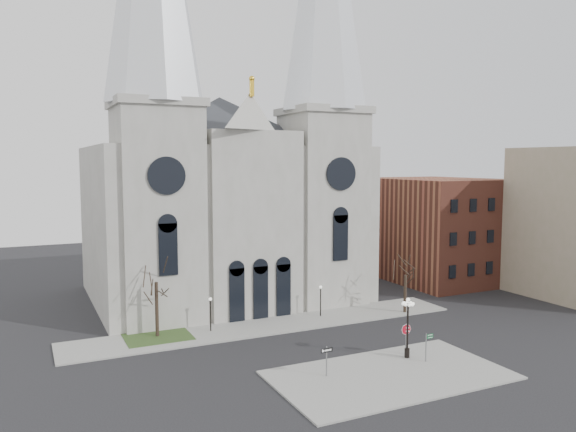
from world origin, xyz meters
name	(u,v)px	position (x,y,z in m)	size (l,w,h in m)	color
ground	(324,361)	(0.00, 0.00, 0.00)	(160.00, 160.00, 0.00)	black
sidewalk_near	(390,375)	(3.00, -5.00, 0.07)	(18.00, 10.00, 0.14)	gray
sidewalk_far	(270,325)	(0.00, 11.00, 0.07)	(40.00, 6.00, 0.14)	gray
grass_patch	(157,337)	(-11.00, 12.00, 0.09)	(6.00, 5.00, 0.18)	#2B421C
cathedral	(229,143)	(0.00, 22.86, 18.48)	(33.00, 26.66, 54.00)	gray
bg_building_brick	(436,229)	(30.00, 22.00, 7.00)	(14.00, 18.00, 14.00)	brown
tree_left	(156,279)	(-11.00, 12.00, 5.58)	(3.20, 3.20, 7.50)	black
tree_right	(406,272)	(15.00, 9.00, 4.47)	(3.20, 3.20, 6.00)	black
ped_lamp_left	(210,308)	(-6.00, 11.50, 2.33)	(0.32, 0.32, 3.26)	black
ped_lamp_right	(321,296)	(6.00, 11.50, 2.33)	(0.32, 0.32, 3.26)	black
stop_sign	(406,333)	(6.87, -1.86, 1.99)	(0.86, 0.41, 2.61)	slate
globe_lamp	(408,320)	(6.45, -2.58, 3.30)	(1.38, 1.38, 5.04)	black
one_way_sign	(327,356)	(-1.57, -3.24, 1.68)	(1.01, 0.10, 2.29)	slate
street_name_sign	(427,345)	(7.33, -3.99, 1.50)	(0.74, 0.09, 2.32)	slate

